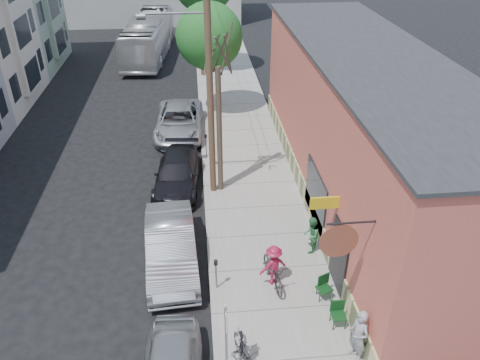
{
  "coord_description": "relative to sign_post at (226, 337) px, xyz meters",
  "views": [
    {
      "loc": [
        1.89,
        -12.89,
        11.98
      ],
      "look_at": [
        3.56,
        4.15,
        1.5
      ],
      "focal_mm": 35.0,
      "sensor_mm": 36.0,
      "label": 1
    }
  ],
  "objects": [
    {
      "name": "tree_bare",
      "position": [
        0.45,
        10.08,
        1.25
      ],
      "size": [
        0.24,
        0.24,
        5.87
      ],
      "color": "#44392C",
      "rests_on": "sidewalk"
    },
    {
      "name": "car_1",
      "position": [
        -1.69,
        5.16,
        -0.99
      ],
      "size": [
        2.13,
        5.23,
        1.69
      ],
      "primitive_type": "imported",
      "rotation": [
        0.0,
        0.0,
        0.07
      ],
      "color": "#9F9FA6",
      "rests_on": "ground"
    },
    {
      "name": "cyclist",
      "position": [
        1.91,
        3.69,
        -0.89
      ],
      "size": [
        1.16,
        0.9,
        1.58
      ],
      "primitive_type": "imported",
      "rotation": [
        0.0,
        0.0,
        3.49
      ],
      "color": "maroon",
      "rests_on": "sidewalk"
    },
    {
      "name": "parked_bike_a",
      "position": [
        0.53,
        0.27,
        -1.12
      ],
      "size": [
        0.96,
        1.95,
        1.13
      ],
      "primitive_type": "imported",
      "rotation": [
        0.0,
        0.0,
        0.24
      ],
      "color": "black",
      "rests_on": "sidewalk"
    },
    {
      "name": "parking_meter_near",
      "position": [
        -0.1,
        3.61,
        -0.85
      ],
      "size": [
        0.14,
        0.14,
        1.24
      ],
      "color": "slate",
      "rests_on": "sidewalk"
    },
    {
      "name": "patio_chair_a",
      "position": [
        3.51,
        2.76,
        -1.24
      ],
      "size": [
        0.66,
        0.66,
        0.88
      ],
      "primitive_type": null,
      "rotation": [
        0.0,
        0.0,
        0.41
      ],
      "color": "#0F3716",
      "rests_on": "sidewalk"
    },
    {
      "name": "patio_chair_b",
      "position": [
        3.66,
        1.55,
        -1.24
      ],
      "size": [
        0.51,
        0.51,
        0.88
      ],
      "primitive_type": null,
      "rotation": [
        0.0,
        0.0,
        -0.01
      ],
      "color": "#0F3716",
      "rests_on": "sidewalk"
    },
    {
      "name": "bus",
      "position": [
        -4.25,
        32.13,
        -0.15
      ],
      "size": [
        3.87,
        12.25,
        3.36
      ],
      "primitive_type": "imported",
      "rotation": [
        0.0,
        0.0,
        -0.09
      ],
      "color": "silver",
      "rests_on": "ground"
    },
    {
      "name": "utility_pole_near",
      "position": [
        0.04,
        10.01,
        3.58
      ],
      "size": [
        3.57,
        0.28,
        10.0
      ],
      "color": "#503A28",
      "rests_on": "sidewalk"
    },
    {
      "name": "car_3",
      "position": [
        -1.55,
        16.54,
        -1.04
      ],
      "size": [
        2.89,
        5.84,
        1.59
      ],
      "primitive_type": "imported",
      "rotation": [
        0.0,
        0.0,
        -0.04
      ],
      "color": "#A8A9B0",
      "rests_on": "ground"
    },
    {
      "name": "ground",
      "position": [
        -2.35,
        4.41,
        -1.83
      ],
      "size": [
        120.0,
        120.0,
        0.0
      ],
      "primitive_type": "plane",
      "color": "black"
    },
    {
      "name": "parked_bike_b",
      "position": [
        0.4,
        0.4,
        -1.17
      ],
      "size": [
        0.79,
        1.99,
        1.03
      ],
      "primitive_type": "imported",
      "rotation": [
        0.0,
        0.0,
        -0.06
      ],
      "color": "slate",
      "rests_on": "sidewalk"
    },
    {
      "name": "parking_meter_far",
      "position": [
        -0.1,
        13.39,
        -0.85
      ],
      "size": [
        0.14,
        0.14,
        1.24
      ],
      "color": "slate",
      "rests_on": "sidewalk"
    },
    {
      "name": "cyclist_bike",
      "position": [
        1.91,
        3.69,
        -1.16
      ],
      "size": [
        1.01,
        2.09,
        1.05
      ],
      "primitive_type": "imported",
      "rotation": [
        0.0,
        0.0,
        0.16
      ],
      "color": "black",
      "rests_on": "sidewalk"
    },
    {
      "name": "car_2",
      "position": [
        -1.55,
        10.69,
        -1.11
      ],
      "size": [
        2.46,
        5.12,
        1.44
      ],
      "primitive_type": "imported",
      "rotation": [
        0.0,
        0.0,
        -0.09
      ],
      "color": "black",
      "rests_on": "ground"
    },
    {
      "name": "patron_green",
      "position": [
        3.61,
        5.25,
        -0.92
      ],
      "size": [
        0.82,
        0.91,
        1.53
      ],
      "primitive_type": "imported",
      "rotation": [
        0.0,
        0.0,
        -1.97
      ],
      "color": "#317B45",
      "rests_on": "sidewalk"
    },
    {
      "name": "utility_pole_far",
      "position": [
        0.1,
        26.58,
        3.51
      ],
      "size": [
        1.8,
        0.28,
        10.0
      ],
      "color": "#503A28",
      "rests_on": "sidewalk"
    },
    {
      "name": "sidewalk",
      "position": [
        1.9,
        15.41,
        -1.76
      ],
      "size": [
        4.5,
        58.0,
        0.15
      ],
      "primitive_type": "cube",
      "color": "gray",
      "rests_on": "ground"
    },
    {
      "name": "tree_leafy_mid",
      "position": [
        0.45,
        19.39,
        3.03
      ],
      "size": [
        3.95,
        3.95,
        6.69
      ],
      "color": "#44392C",
      "rests_on": "sidewalk"
    },
    {
      "name": "sign_post",
      "position": [
        0.0,
        0.0,
        0.0
      ],
      "size": [
        0.07,
        0.45,
        2.8
      ],
      "color": "slate",
      "rests_on": "sidewalk"
    },
    {
      "name": "cafe_building",
      "position": [
        6.64,
        9.4,
        1.47
      ],
      "size": [
        6.6,
        20.2,
        6.61
      ],
      "color": "#BB5345",
      "rests_on": "ground"
    },
    {
      "name": "patron_grey",
      "position": [
        3.85,
        0.31,
        -0.76
      ],
      "size": [
        0.66,
        0.79,
        1.84
      ],
      "primitive_type": "imported",
      "rotation": [
        0.0,
        0.0,
        -1.18
      ],
      "color": "gray",
      "rests_on": "sidewalk"
    }
  ]
}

